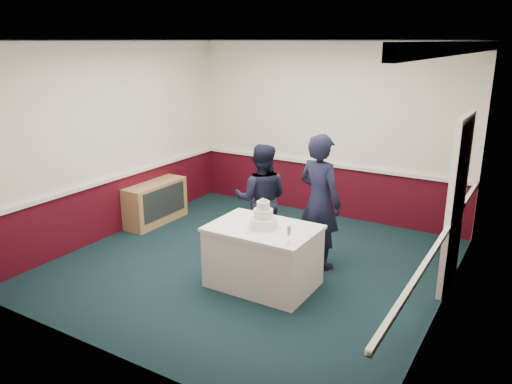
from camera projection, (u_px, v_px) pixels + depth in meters
The scene contains 9 objects.
ground at pixel (252, 264), 6.97m from camera, with size 5.00×5.00×0.00m, color #12292D.
room_shell at pixel (279, 118), 6.86m from camera, with size 5.00×5.00×3.00m.
sideboard at pixel (156, 203), 8.48m from camera, with size 0.41×1.20×0.70m.
cake_table at pixel (263, 256), 6.27m from camera, with size 1.32×0.92×0.79m.
wedding_cake at pixel (263, 218), 6.13m from camera, with size 0.35×0.35×0.36m.
cake_knife at pixel (253, 231), 6.01m from camera, with size 0.01×0.22×0.01m, color silver.
champagne_flute at pixel (289, 231), 5.64m from camera, with size 0.05×0.05×0.21m.
person_man at pixel (261, 199), 7.17m from camera, with size 0.79×0.61×1.62m, color black.
person_woman at pixel (320, 201), 6.69m from camera, with size 0.67×0.44×1.85m, color black.
Camera 1 is at (3.33, -5.44, 3.00)m, focal length 35.00 mm.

